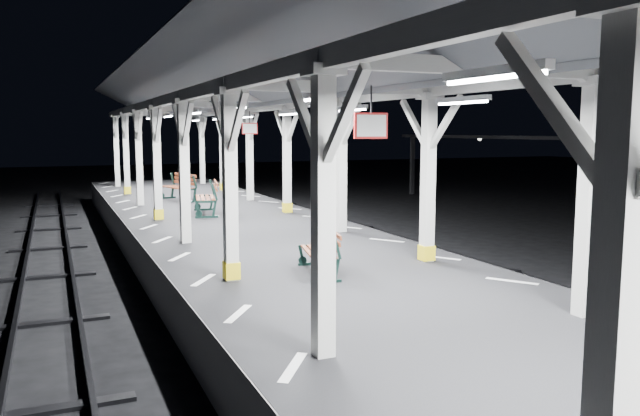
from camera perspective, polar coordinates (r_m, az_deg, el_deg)
ground at (r=10.31m, az=6.19°, el=-13.38°), size 120.00×120.00×0.00m
platform at (r=10.15m, az=6.23°, el=-10.74°), size 6.00×50.00×1.00m
hazard_stripes_left at (r=9.09m, az=-7.49°, el=-9.56°), size 1.00×48.00×0.01m
hazard_stripes_right at (r=11.38m, az=17.13°, el=-6.41°), size 1.00×48.00×0.01m
track_left at (r=9.10m, az=-23.69°, el=-16.29°), size 2.20×60.00×0.16m
track_right at (r=13.37m, az=25.45°, el=-8.88°), size 2.20×60.00×0.16m
canopy at (r=9.69m, az=6.62°, el=12.72°), size 5.40×49.00×4.65m
bench_mid at (r=11.39m, az=0.28°, el=-3.89°), size 0.86×1.57×0.81m
bench_far at (r=19.78m, az=-10.13°, el=1.03°), size 1.05×2.00×1.03m
bench_extra at (r=23.86m, az=-12.66°, el=1.95°), size 1.15×1.95×0.99m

